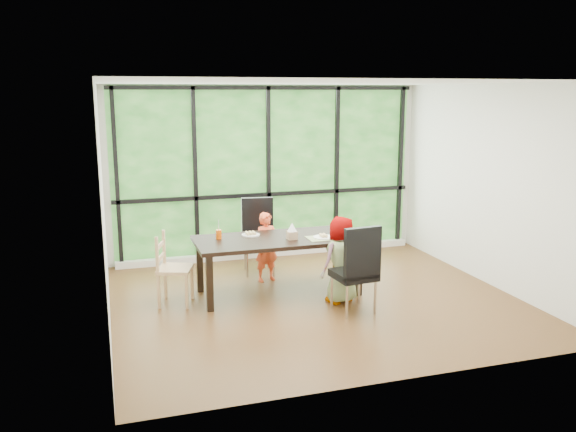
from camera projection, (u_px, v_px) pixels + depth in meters
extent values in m
plane|color=black|center=(315.00, 300.00, 7.53)|extent=(5.00, 5.00, 0.00)
plane|color=silver|center=(268.00, 172.00, 9.35)|extent=(5.00, 0.00, 5.00)
cube|color=#194818|center=(268.00, 172.00, 9.33)|extent=(4.80, 0.02, 2.65)
cube|color=silver|center=(270.00, 253.00, 9.53)|extent=(4.80, 0.12, 0.10)
cube|color=black|center=(278.00, 266.00, 7.70)|extent=(2.19, 1.09, 0.75)
cube|color=black|center=(259.00, 237.00, 8.55)|extent=(0.52, 0.52, 1.08)
cube|color=black|center=(354.00, 268.00, 7.02)|extent=(0.50, 0.50, 1.08)
cube|color=tan|center=(175.00, 269.00, 7.30)|extent=(0.51, 0.53, 0.90)
imported|color=#F7552D|center=(267.00, 247.00, 8.21)|extent=(0.40, 0.31, 0.97)
imported|color=slate|center=(339.00, 260.00, 7.35)|extent=(0.62, 0.51, 1.10)
cube|color=tan|center=(323.00, 238.00, 7.60)|extent=(0.41, 0.30, 0.01)
cylinder|color=white|center=(251.00, 235.00, 7.74)|extent=(0.24, 0.24, 0.01)
cylinder|color=white|center=(323.00, 237.00, 7.61)|extent=(0.26, 0.26, 0.02)
cylinder|color=#EA5506|center=(219.00, 234.00, 7.55)|extent=(0.07, 0.07, 0.12)
cylinder|color=green|center=(350.00, 233.00, 7.63)|extent=(0.07, 0.07, 0.11)
cylinder|color=white|center=(349.00, 228.00, 7.97)|extent=(0.09, 0.09, 0.09)
cube|color=tan|center=(292.00, 235.00, 7.54)|extent=(0.12, 0.12, 0.10)
cylinder|color=white|center=(219.00, 227.00, 7.53)|extent=(0.01, 0.04, 0.20)
cylinder|color=pink|center=(351.00, 226.00, 7.61)|extent=(0.01, 0.04, 0.20)
cone|color=white|center=(292.00, 227.00, 7.52)|extent=(0.12, 0.12, 0.11)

